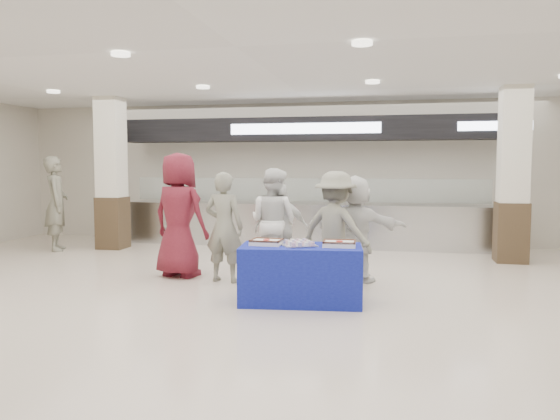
% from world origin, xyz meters
% --- Properties ---
extents(ground, '(14.00, 14.00, 0.00)m').
position_xyz_m(ground, '(0.00, 0.00, 0.00)').
color(ground, beige).
rests_on(ground, ground).
extents(serving_line, '(8.70, 0.85, 2.80)m').
position_xyz_m(serving_line, '(0.00, 5.40, 1.16)').
color(serving_line, silver).
rests_on(serving_line, ground).
extents(column_left, '(0.55, 0.55, 3.20)m').
position_xyz_m(column_left, '(-4.00, 4.20, 1.53)').
color(column_left, '#372819').
rests_on(column_left, ground).
extents(column_right, '(0.55, 0.55, 3.20)m').
position_xyz_m(column_right, '(4.00, 4.20, 1.53)').
color(column_right, '#372819').
rests_on(column_right, ground).
extents(display_table, '(1.63, 0.95, 0.75)m').
position_xyz_m(display_table, '(0.72, 0.47, 0.38)').
color(display_table, '#16239A').
rests_on(display_table, ground).
extents(sheet_cake_left, '(0.40, 0.32, 0.09)m').
position_xyz_m(sheet_cake_left, '(0.27, 0.43, 0.79)').
color(sheet_cake_left, white).
rests_on(sheet_cake_left, display_table).
extents(sheet_cake_right, '(0.42, 0.34, 0.09)m').
position_xyz_m(sheet_cake_right, '(1.21, 0.48, 0.79)').
color(sheet_cake_right, white).
rests_on(sheet_cake_right, display_table).
extents(cupcake_tray, '(0.51, 0.47, 0.07)m').
position_xyz_m(cupcake_tray, '(0.70, 0.43, 0.78)').
color(cupcake_tray, silver).
rests_on(cupcake_tray, display_table).
extents(civilian_maroon, '(1.10, 0.87, 1.98)m').
position_xyz_m(civilian_maroon, '(-1.46, 1.71, 0.99)').
color(civilian_maroon, maroon).
rests_on(civilian_maroon, ground).
extents(soldier_a, '(0.66, 0.47, 1.68)m').
position_xyz_m(soldier_a, '(-0.64, 1.49, 0.84)').
color(soldier_a, slate).
rests_on(soldier_a, ground).
extents(chef_tall, '(1.03, 0.92, 1.73)m').
position_xyz_m(chef_tall, '(-0.02, 2.16, 0.87)').
color(chef_tall, white).
rests_on(chef_tall, ground).
extents(chef_short, '(0.93, 0.55, 1.49)m').
position_xyz_m(chef_short, '(0.10, 2.22, 0.74)').
color(chef_short, white).
rests_on(chef_short, ground).
extents(soldier_b, '(1.25, 0.99, 1.70)m').
position_xyz_m(soldier_b, '(1.06, 1.44, 0.85)').
color(soldier_b, slate).
rests_on(soldier_b, ground).
extents(civilian_white, '(1.55, 0.63, 1.63)m').
position_xyz_m(civilian_white, '(1.32, 1.91, 0.82)').
color(civilian_white, white).
rests_on(civilian_white, ground).
extents(soldier_bg, '(0.76, 0.85, 1.96)m').
position_xyz_m(soldier_bg, '(-4.99, 3.69, 0.98)').
color(soldier_bg, slate).
rests_on(soldier_bg, ground).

